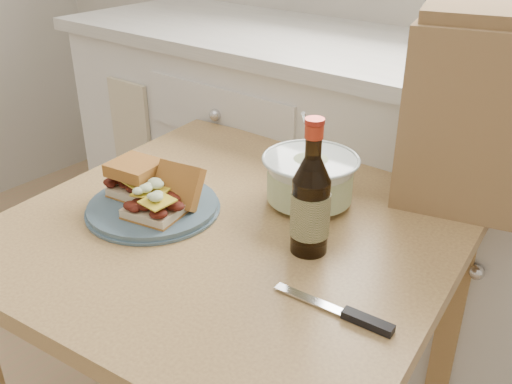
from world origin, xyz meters
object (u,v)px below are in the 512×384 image
Objects in this scene: plate at (153,207)px; beer_bottle at (311,204)px; coleslaw_bowl at (310,181)px; dining_table at (236,264)px; paper_bag at (480,119)px.

beer_bottle is (0.34, 0.08, 0.09)m from plate.
plate is at bearing -135.22° from coleslaw_bowl.
coleslaw_bowl is at bearing 59.29° from dining_table.
beer_bottle reaches higher than coleslaw_bowl.
paper_bag reaches higher than plate.
coleslaw_bowl is at bearing 44.78° from plate.
coleslaw_bowl is 0.19m from beer_bottle.
dining_table is 0.24m from coleslaw_bowl.
paper_bag reaches higher than coleslaw_bowl.
coleslaw_bowl is 0.36m from paper_bag.
beer_bottle is 0.68× the size of paper_bag.
dining_table is at bearing -114.44° from coleslaw_bowl.
dining_table is 0.27m from beer_bottle.
beer_bottle reaches higher than dining_table.
beer_bottle is at bearing -56.32° from coleslaw_bowl.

